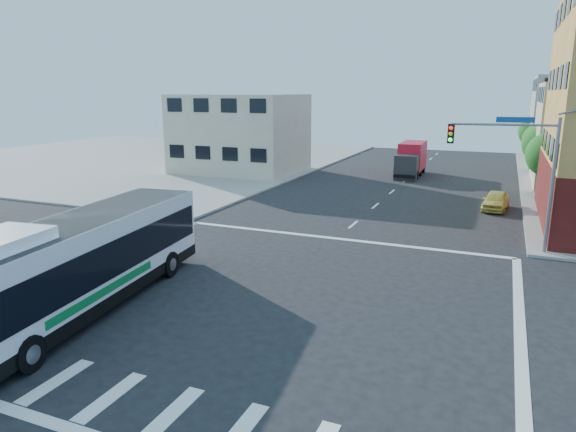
% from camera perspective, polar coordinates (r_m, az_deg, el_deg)
% --- Properties ---
extents(ground, '(120.00, 120.00, 0.00)m').
position_cam_1_polar(ground, '(21.22, -2.40, -9.09)').
color(ground, black).
rests_on(ground, ground).
extents(sidewalk_nw, '(50.00, 50.00, 0.15)m').
position_cam_1_polar(sidewalk_nw, '(68.74, -16.67, 6.22)').
color(sidewalk_nw, gray).
rests_on(sidewalk_nw, ground).
extents(building_west, '(12.06, 10.06, 8.00)m').
position_cam_1_polar(building_west, '(54.19, -5.33, 9.09)').
color(building_west, beige).
rests_on(building_west, ground).
extents(signal_mast_ne, '(7.91, 1.13, 8.07)m').
position_cam_1_polar(signal_mast_ne, '(28.51, 24.15, 5.96)').
color(signal_mast_ne, gray).
rests_on(signal_mast_ne, ground).
extents(street_tree_a, '(3.60, 3.60, 5.53)m').
position_cam_1_polar(street_tree_a, '(45.99, 27.21, 6.35)').
color(street_tree_a, '#3A2815').
rests_on(street_tree_a, ground).
extents(street_tree_b, '(3.80, 3.80, 5.79)m').
position_cam_1_polar(street_tree_b, '(53.93, 26.66, 7.43)').
color(street_tree_b, '#3A2815').
rests_on(street_tree_b, ground).
extents(street_tree_c, '(3.40, 3.40, 5.29)m').
position_cam_1_polar(street_tree_c, '(61.91, 26.21, 7.82)').
color(street_tree_c, '#3A2815').
rests_on(street_tree_c, ground).
extents(street_tree_d, '(4.00, 4.00, 6.03)m').
position_cam_1_polar(street_tree_d, '(69.85, 25.93, 8.69)').
color(street_tree_d, '#3A2815').
rests_on(street_tree_d, ground).
extents(transit_bus, '(4.42, 13.65, 3.97)m').
position_cam_1_polar(transit_bus, '(20.92, -22.12, -4.79)').
color(transit_bus, black).
rests_on(transit_bus, ground).
extents(box_truck, '(2.30, 7.36, 3.30)m').
position_cam_1_polar(box_truck, '(53.10, 13.50, 6.07)').
color(box_truck, '#29292E').
rests_on(box_truck, ground).
extents(parked_car, '(1.99, 4.08, 1.34)m').
position_cam_1_polar(parked_car, '(39.49, 22.10, 1.60)').
color(parked_car, '#D4C852').
rests_on(parked_car, ground).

